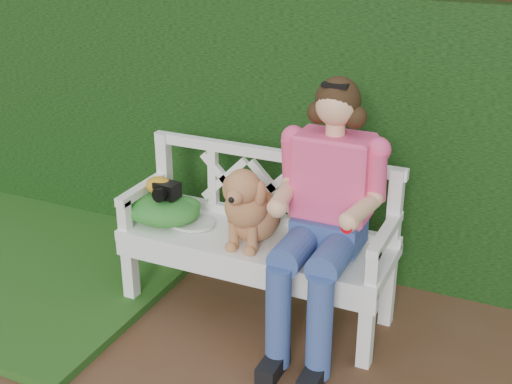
% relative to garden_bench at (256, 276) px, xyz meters
% --- Properties ---
extents(brick_wall, '(10.00, 0.30, 2.20)m').
position_rel_garden_bench_xyz_m(brick_wall, '(0.53, 0.95, 0.86)').
color(brick_wall, maroon).
rests_on(brick_wall, ground).
extents(ivy_hedge, '(10.00, 0.18, 1.70)m').
position_rel_garden_bench_xyz_m(ivy_hedge, '(0.53, 0.73, 0.61)').
color(ivy_hedge, '#215218').
rests_on(ivy_hedge, ground).
extents(grass_left, '(2.60, 2.00, 0.05)m').
position_rel_garden_bench_xyz_m(grass_left, '(-1.87, -0.05, -0.21)').
color(grass_left, '#12330D').
rests_on(grass_left, ground).
extents(garden_bench, '(1.62, 0.73, 0.48)m').
position_rel_garden_bench_xyz_m(garden_bench, '(0.00, 0.00, 0.00)').
color(garden_bench, white).
rests_on(garden_bench, ground).
extents(seated_woman, '(0.78, 0.91, 1.38)m').
position_rel_garden_bench_xyz_m(seated_woman, '(0.41, -0.02, 0.45)').
color(seated_woman, '#CC3A55').
rests_on(seated_woman, ground).
extents(dog, '(0.41, 0.49, 0.46)m').
position_rel_garden_bench_xyz_m(dog, '(-0.00, -0.05, 0.47)').
color(dog, '#AF6C33').
rests_on(dog, garden_bench).
extents(tennis_racket, '(0.54, 0.24, 0.03)m').
position_rel_garden_bench_xyz_m(tennis_racket, '(-0.43, -0.01, 0.25)').
color(tennis_racket, silver).
rests_on(tennis_racket, garden_bench).
extents(green_bag, '(0.56, 0.51, 0.16)m').
position_rel_garden_bench_xyz_m(green_bag, '(-0.58, -0.03, 0.32)').
color(green_bag, '#15691B').
rests_on(green_bag, garden_bench).
extents(camera_item, '(0.14, 0.11, 0.09)m').
position_rel_garden_bench_xyz_m(camera_item, '(-0.53, -0.03, 0.44)').
color(camera_item, black).
rests_on(camera_item, green_bag).
extents(baseball_glove, '(0.19, 0.15, 0.10)m').
position_rel_garden_bench_xyz_m(baseball_glove, '(-0.59, -0.02, 0.45)').
color(baseball_glove, orange).
rests_on(baseball_glove, green_bag).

